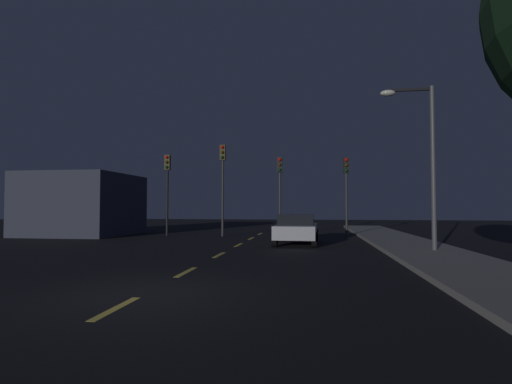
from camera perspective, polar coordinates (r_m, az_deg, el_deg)
ground_plane at (r=15.10m, az=-4.78°, el=-8.76°), size 80.00×80.00×0.00m
sidewalk_curb_right at (r=15.30m, az=24.09°, el=-8.21°), size 3.00×40.00×0.15m
lane_stripe_nearest at (r=7.44m, az=-19.53°, el=-15.49°), size 0.16×1.60×0.01m
lane_stripe_second at (r=10.89m, az=-10.04°, el=-11.28°), size 0.16×1.60×0.01m
lane_stripe_third at (r=14.52m, az=-5.32°, el=-9.01°), size 0.16×1.60×0.01m
lane_stripe_fourth at (r=18.22m, az=-2.52°, el=-7.62°), size 0.16×1.60×0.01m
lane_stripe_fifth at (r=21.95m, az=-0.68°, el=-6.69°), size 0.16×1.60×0.01m
lane_stripe_sixth at (r=25.70m, az=0.61°, el=-6.03°), size 0.16×1.60×0.01m
traffic_signal_far_left at (r=24.55m, az=-12.66°, el=1.84°), size 0.32×0.38×4.89m
traffic_signal_center_left at (r=23.58m, az=-4.83°, el=2.78°), size 0.32×0.38×5.42m
traffic_signal_center_right at (r=23.02m, az=3.45°, el=1.64°), size 0.32×0.38×4.63m
traffic_signal_far_right at (r=23.03m, az=12.88°, el=1.56°), size 0.32×0.38×4.56m
car_stopped_ahead at (r=18.79m, az=5.90°, el=-5.24°), size 2.04×4.42×1.39m
street_lamp_right at (r=16.10m, az=22.98°, el=5.52°), size 1.97×0.36×6.26m
storefront_left at (r=27.00m, az=-23.65°, el=-1.67°), size 5.72×6.13×3.77m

